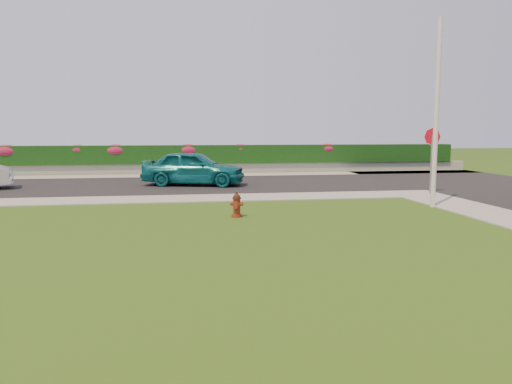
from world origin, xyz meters
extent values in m
plane|color=black|center=(0.00, 0.00, 0.00)|extent=(120.00, 120.00, 0.00)
cube|color=black|center=(-5.00, 14.00, 0.02)|extent=(26.00, 8.00, 0.04)
cube|color=gray|center=(-6.00, 9.00, 0.02)|extent=(24.00, 2.00, 0.04)
cube|color=gray|center=(7.00, 9.00, 0.02)|extent=(2.00, 2.00, 0.04)
cube|color=gray|center=(-1.00, 19.00, 0.02)|extent=(34.00, 2.00, 0.04)
cube|color=gray|center=(-1.00, 20.50, 0.30)|extent=(34.00, 0.40, 0.60)
cube|color=black|center=(-1.00, 20.60, 1.15)|extent=(32.00, 0.90, 1.10)
cylinder|color=#51240C|center=(-0.74, 4.79, 0.04)|extent=(0.32, 0.32, 0.07)
cylinder|color=#51240C|center=(-0.74, 4.79, 0.32)|extent=(0.22, 0.22, 0.49)
cylinder|color=black|center=(-0.74, 4.79, 0.56)|extent=(0.26, 0.26, 0.05)
sphere|color=black|center=(-0.74, 4.79, 0.59)|extent=(0.22, 0.22, 0.22)
cylinder|color=black|center=(-0.74, 4.79, 0.71)|extent=(0.07, 0.07, 0.07)
cylinder|color=#51240C|center=(-0.87, 4.84, 0.39)|extent=(0.12, 0.13, 0.10)
cylinder|color=#51240C|center=(-0.61, 4.74, 0.39)|extent=(0.12, 0.13, 0.10)
cylinder|color=#51240C|center=(-0.78, 4.66, 0.34)|extent=(0.17, 0.15, 0.14)
imported|color=#0D5E68|center=(-1.71, 13.49, 0.84)|extent=(5.04, 3.12, 1.60)
cylinder|color=silver|center=(5.99, 5.73, 3.09)|extent=(0.16, 0.16, 6.17)
cylinder|color=slate|center=(7.63, 8.97, 1.19)|extent=(0.06, 0.06, 2.37)
cylinder|color=#B90C1E|center=(7.63, 8.97, 2.32)|extent=(0.69, 0.04, 0.69)
cylinder|color=white|center=(7.63, 8.97, 2.32)|extent=(0.73, 0.03, 0.73)
ellipsoid|color=#B61F53|center=(-12.03, 20.50, 1.41)|extent=(1.48, 0.95, 0.74)
ellipsoid|color=#B61F53|center=(-8.15, 20.50, 1.47)|extent=(1.18, 0.76, 0.59)
ellipsoid|color=#B61F53|center=(-6.01, 20.50, 1.42)|extent=(1.42, 0.91, 0.71)
ellipsoid|color=#B61F53|center=(-1.79, 20.50, 1.43)|extent=(1.38, 0.88, 0.69)
ellipsoid|color=#B61F53|center=(1.34, 20.50, 1.48)|extent=(1.12, 0.72, 0.56)
ellipsoid|color=#B61F53|center=(6.83, 20.50, 1.45)|extent=(1.25, 0.80, 0.62)
camera|label=1|loc=(-2.45, -9.70, 2.52)|focal=35.00mm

